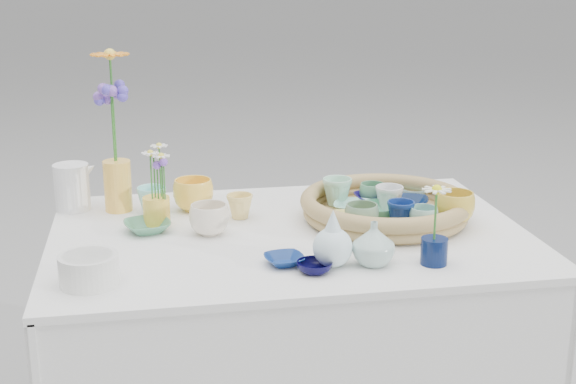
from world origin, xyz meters
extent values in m
imported|color=#140C57|center=(0.28, 0.14, 0.80)|extent=(0.14, 0.14, 0.03)
imported|color=#041436|center=(0.36, 0.10, 0.80)|extent=(0.14, 0.14, 0.03)
imported|color=gold|center=(0.44, -0.05, 0.83)|extent=(0.13, 0.13, 0.09)
imported|color=#4EA378|center=(0.25, 0.02, 0.80)|extent=(0.14, 0.14, 0.04)
imported|color=slate|center=(0.18, -0.07, 0.82)|extent=(0.10, 0.10, 0.07)
imported|color=#96DDC6|center=(0.20, 0.08, 0.80)|extent=(0.15, 0.15, 0.03)
imported|color=#A4D9B9|center=(0.17, 0.15, 0.82)|extent=(0.09, 0.09, 0.08)
imported|color=silver|center=(0.30, 0.07, 0.82)|extent=(0.10, 0.10, 0.07)
imported|color=#9CDAF6|center=(0.42, 0.20, 0.80)|extent=(0.10, 0.10, 0.03)
imported|color=navy|center=(0.29, -0.06, 0.82)|extent=(0.09, 0.09, 0.07)
imported|color=#DED05D|center=(0.15, -0.02, 0.80)|extent=(0.14, 0.14, 0.03)
imported|color=#82B5A9|center=(0.34, -0.09, 0.81)|extent=(0.09, 0.09, 0.06)
imported|color=#558E69|center=(0.27, 0.15, 0.81)|extent=(0.08, 0.08, 0.06)
imported|color=yellow|center=(-0.24, 0.24, 0.81)|extent=(0.13, 0.13, 0.09)
imported|color=#EDCE70|center=(-0.12, 0.14, 0.80)|extent=(0.09, 0.09, 0.07)
imported|color=#488764|center=(-0.37, 0.07, 0.78)|extent=(0.15, 0.15, 0.03)
imported|color=beige|center=(-0.21, 0.02, 0.81)|extent=(0.11, 0.11, 0.08)
imported|color=navy|center=(-0.05, -0.23, 0.78)|extent=(0.11, 0.11, 0.02)
imported|color=#8BE3DB|center=(-0.36, 0.23, 0.80)|extent=(0.09, 0.09, 0.08)
imported|color=black|center=(0.01, -0.29, 0.78)|extent=(0.09, 0.09, 0.03)
imported|color=#9CBAB1|center=(0.15, -0.27, 0.82)|extent=(0.13, 0.13, 0.11)
cylinder|color=#07133B|center=(0.30, -0.29, 0.80)|extent=(0.07, 0.07, 0.06)
cylinder|color=#FFBF48|center=(-0.45, 0.27, 0.84)|extent=(0.09, 0.09, 0.15)
cylinder|color=yellow|center=(-0.35, 0.12, 0.80)|extent=(0.09, 0.09, 0.08)
camera|label=1|loc=(-0.36, -1.99, 1.47)|focal=50.00mm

